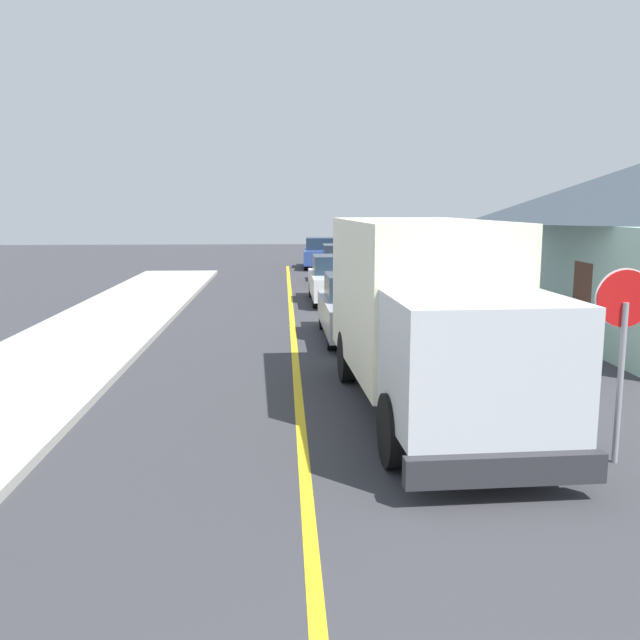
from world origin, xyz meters
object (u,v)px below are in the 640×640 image
parked_car_furthest (321,254)px  parked_car_near (357,308)px  stop_sign (623,328)px  parked_car_far (341,264)px  parked_car_mid (336,280)px  box_truck (426,307)px

parked_car_furthest → parked_car_near: bearing=-90.4°
parked_car_near → parked_car_furthest: same height
parked_car_near → stop_sign: 9.40m
parked_car_near → parked_car_furthest: 20.38m
parked_car_near → parked_car_far: size_ratio=1.00×
parked_car_mid → parked_car_far: size_ratio=1.00×
parked_car_mid → parked_car_furthest: bearing=89.2°
box_truck → parked_car_near: bearing=94.2°
parked_car_furthest → stop_sign: 29.48m
parked_car_furthest → stop_sign: stop_sign is taller
stop_sign → parked_car_far: bearing=94.7°
box_truck → parked_car_near: size_ratio=1.65×
box_truck → parked_car_mid: (-0.51, 13.19, -0.97)m
box_truck → stop_sign: size_ratio=2.75×
parked_car_far → stop_sign: (1.86, -22.54, 1.06)m
box_truck → stop_sign: 3.34m
parked_car_near → stop_sign: bearing=-74.1°
parked_car_far → parked_car_furthest: same height
parked_car_mid → parked_car_furthest: size_ratio=0.98×
parked_car_near → parked_car_far: 13.58m
box_truck → parked_car_mid: 13.23m
parked_car_far → stop_sign: stop_sign is taller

